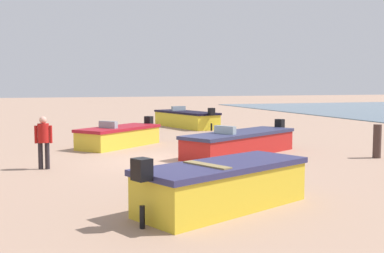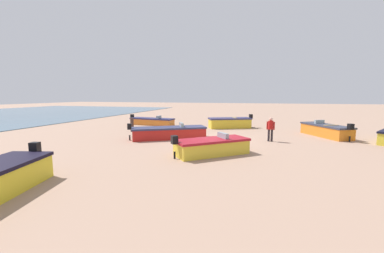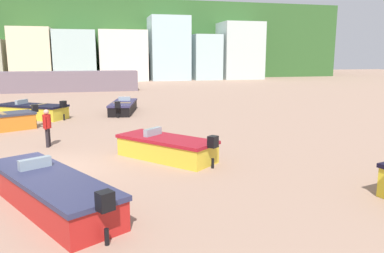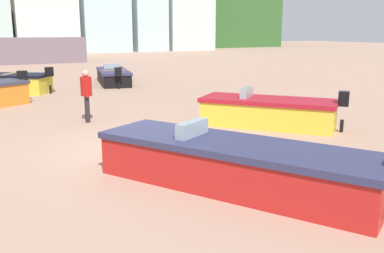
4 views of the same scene
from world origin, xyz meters
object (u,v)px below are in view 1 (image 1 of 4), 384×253
object	(u,v)px
boat_red_3	(240,143)
boat_yellow_7	(119,136)
mooring_post_near_water	(377,141)
boat_yellow_6	(186,119)
beach_walker_foreground	(43,138)
boat_yellow_5	(223,185)

from	to	relation	value
boat_red_3	boat_yellow_7	size ratio (longest dim) A/B	1.34
boat_yellow_7	mooring_post_near_water	bearing A→B (deg)	-166.75
boat_red_3	boat_yellow_6	world-z (taller)	boat_yellow_6
boat_red_3	mooring_post_near_water	size ratio (longest dim) A/B	4.46
boat_yellow_7	beach_walker_foreground	world-z (taller)	beach_walker_foreground
boat_yellow_5	mooring_post_near_water	world-z (taller)	boat_yellow_5
boat_yellow_5	beach_walker_foreground	bearing A→B (deg)	-174.11
boat_yellow_7	beach_walker_foreground	bearing A→B (deg)	105.60
boat_yellow_7	mooring_post_near_water	distance (m)	10.04
boat_red_3	boat_yellow_5	size ratio (longest dim) A/B	1.25
boat_red_3	boat_yellow_5	world-z (taller)	boat_yellow_5
beach_walker_foreground	boat_red_3	bearing A→B (deg)	-161.79
boat_red_3	boat_yellow_7	world-z (taller)	boat_red_3
boat_yellow_7	boat_red_3	bearing A→B (deg)	-174.34
boat_yellow_5	boat_yellow_7	bearing A→B (deg)	157.96
boat_red_3	boat_yellow_5	bearing A→B (deg)	123.50
mooring_post_near_water	boat_yellow_7	bearing A→B (deg)	53.53
boat_red_3	mooring_post_near_water	distance (m)	4.81
boat_yellow_6	boat_yellow_7	size ratio (longest dim) A/B	1.38
boat_yellow_5	boat_yellow_6	bearing A→B (deg)	140.73
boat_red_3	beach_walker_foreground	world-z (taller)	beach_walker_foreground
boat_yellow_7	boat_yellow_5	bearing A→B (deg)	141.49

